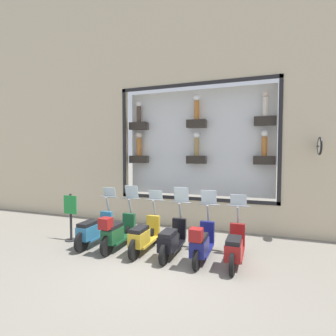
# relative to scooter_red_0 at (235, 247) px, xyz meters

# --- Properties ---
(ground_plane) EXTENTS (120.00, 120.00, 0.00)m
(ground_plane) POSITION_rel_scooter_red_0_xyz_m (-0.71, 1.67, -0.43)
(ground_plane) COLOR gray
(building_facade) EXTENTS (1.18, 36.00, 10.56)m
(building_facade) POSITION_rel_scooter_red_0_xyz_m (2.89, 1.67, 4.97)
(building_facade) COLOR beige
(building_facade) RESTS_ON ground_plane
(scooter_red_0) EXTENTS (1.80, 0.60, 1.55)m
(scooter_red_0) POSITION_rel_scooter_red_0_xyz_m (0.00, 0.00, 0.00)
(scooter_red_0) COLOR black
(scooter_red_0) RESTS_ON ground_plane
(scooter_navy_1) EXTENTS (1.79, 0.60, 1.63)m
(scooter_navy_1) POSITION_rel_scooter_red_0_xyz_m (-0.06, 0.78, 0.04)
(scooter_navy_1) COLOR black
(scooter_navy_1) RESTS_ON ground_plane
(scooter_black_2) EXTENTS (1.80, 0.61, 1.68)m
(scooter_black_2) POSITION_rel_scooter_red_0_xyz_m (0.00, 1.57, 0.01)
(scooter_black_2) COLOR black
(scooter_black_2) RESTS_ON ground_plane
(scooter_yellow_3) EXTENTS (1.81, 0.60, 1.55)m
(scooter_yellow_3) POSITION_rel_scooter_red_0_xyz_m (0.00, 2.35, 0.01)
(scooter_yellow_3) COLOR black
(scooter_yellow_3) RESTS_ON ground_plane
(scooter_green_4) EXTENTS (1.81, 0.60, 1.66)m
(scooter_green_4) POSITION_rel_scooter_red_0_xyz_m (-0.05, 3.13, 0.06)
(scooter_green_4) COLOR black
(scooter_green_4) RESTS_ON ground_plane
(scooter_teal_5) EXTENTS (1.81, 0.61, 1.57)m
(scooter_teal_5) POSITION_rel_scooter_red_0_xyz_m (0.00, 3.91, 0.01)
(scooter_teal_5) COLOR black
(scooter_teal_5) RESTS_ON ground_plane
(shop_sign_post) EXTENTS (0.36, 0.45, 1.42)m
(shop_sign_post) POSITION_rel_scooter_red_0_xyz_m (0.12, 4.83, 0.32)
(shop_sign_post) COLOR #232326
(shop_sign_post) RESTS_ON ground_plane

